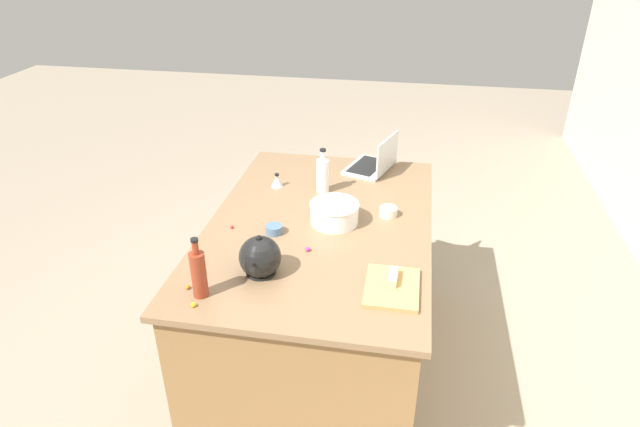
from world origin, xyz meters
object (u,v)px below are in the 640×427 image
(mixing_bowl_large, at_px, (334,212))
(ramekin_small, at_px, (274,229))
(laptop, at_px, (375,163))
(butter_stick_left, at_px, (393,277))
(bottle_vinegar, at_px, (323,175))
(ramekin_medium, at_px, (388,212))
(kettle, at_px, (260,257))
(bottle_soy, at_px, (199,273))
(cutting_board, at_px, (392,287))
(kitchen_timer, at_px, (277,180))

(mixing_bowl_large, bearing_deg, ramekin_small, -60.24)
(laptop, xyz_separation_m, butter_stick_left, (1.13, 0.18, -0.01))
(bottle_vinegar, height_order, ramekin_medium, bottle_vinegar)
(laptop, bearing_deg, bottle_vinegar, -37.27)
(bottle_vinegar, height_order, kettle, bottle_vinegar)
(ramekin_medium, bearing_deg, kettle, -39.67)
(bottle_soy, bearing_deg, bottle_vinegar, 162.40)
(mixing_bowl_large, bearing_deg, butter_stick_left, 34.16)
(bottle_soy, xyz_separation_m, ramekin_small, (-0.52, 0.17, -0.09))
(cutting_board, bearing_deg, kitchen_timer, -140.69)
(butter_stick_left, bearing_deg, cutting_board, 0.00)
(kitchen_timer, bearing_deg, bottle_soy, -3.10)
(bottle_soy, relative_size, cutting_board, 0.92)
(ramekin_medium, bearing_deg, mixing_bowl_large, -65.47)
(mixing_bowl_large, distance_m, kitchen_timer, 0.52)
(bottle_vinegar, distance_m, kettle, 0.82)
(kitchen_timer, bearing_deg, cutting_board, 39.31)
(mixing_bowl_large, relative_size, bottle_vinegar, 0.98)
(kettle, bearing_deg, kitchen_timer, -170.53)
(kettle, relative_size, ramekin_medium, 2.34)
(kettle, distance_m, ramekin_small, 0.34)
(cutting_board, bearing_deg, kettle, -91.78)
(laptop, bearing_deg, ramekin_medium, 12.46)
(mixing_bowl_large, relative_size, cutting_board, 0.86)
(butter_stick_left, bearing_deg, mixing_bowl_large, -145.84)
(mixing_bowl_large, height_order, bottle_soy, bottle_soy)
(kettle, height_order, kitchen_timer, kettle)
(ramekin_small, bearing_deg, kitchen_timer, -167.38)
(mixing_bowl_large, xyz_separation_m, butter_stick_left, (0.47, 0.32, -0.02))
(bottle_vinegar, relative_size, kitchen_timer, 3.26)
(bottle_soy, bearing_deg, cutting_board, 102.97)
(bottle_vinegar, bearing_deg, laptop, 142.73)
(butter_stick_left, xyz_separation_m, ramekin_small, (-0.31, -0.58, -0.02))
(laptop, relative_size, cutting_board, 1.26)
(bottle_vinegar, xyz_separation_m, cutting_board, (0.83, 0.43, -0.09))
(bottle_vinegar, height_order, bottle_soy, bottle_soy)
(bottle_soy, distance_m, butter_stick_left, 0.78)
(bottle_vinegar, xyz_separation_m, kettle, (0.82, -0.12, -0.02))
(bottle_soy, bearing_deg, mixing_bowl_large, 147.16)
(laptop, relative_size, ramekin_medium, 3.99)
(bottle_soy, height_order, kitchen_timer, bottle_soy)
(kitchen_timer, bearing_deg, mixing_bowl_large, 47.46)
(kettle, relative_size, kitchen_timer, 2.77)
(ramekin_small, bearing_deg, cutting_board, 59.16)
(mixing_bowl_large, height_order, ramekin_medium, mixing_bowl_large)
(bottle_soy, relative_size, butter_stick_left, 2.41)
(kitchen_timer, bearing_deg, bottle_vinegar, 86.05)
(mixing_bowl_large, xyz_separation_m, kitchen_timer, (-0.35, -0.38, -0.02))
(kettle, xyz_separation_m, ramekin_small, (-0.33, -0.03, -0.06))
(mixing_bowl_large, relative_size, bottle_soy, 0.93)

